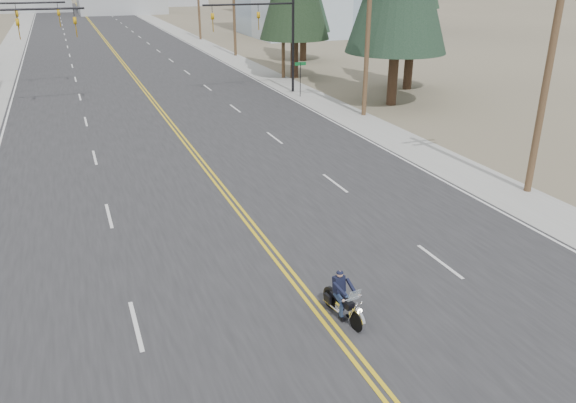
# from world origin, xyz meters

# --- Properties ---
(ground_plane) EXTENTS (400.00, 400.00, 0.00)m
(ground_plane) POSITION_xyz_m (0.00, 0.00, 0.00)
(ground_plane) COLOR #776D56
(ground_plane) RESTS_ON ground
(road) EXTENTS (20.00, 200.00, 0.01)m
(road) POSITION_xyz_m (0.00, 70.00, 0.01)
(road) COLOR #303033
(road) RESTS_ON ground
(sidewalk_left) EXTENTS (3.00, 200.00, 0.01)m
(sidewalk_left) POSITION_xyz_m (-11.50, 70.00, 0.01)
(sidewalk_left) COLOR #A5A5A0
(sidewalk_left) RESTS_ON ground
(sidewalk_right) EXTENTS (3.00, 200.00, 0.01)m
(sidewalk_right) POSITION_xyz_m (11.50, 70.00, 0.01)
(sidewalk_right) COLOR #A5A5A0
(sidewalk_right) RESTS_ON ground
(traffic_mast_left) EXTENTS (7.10, 0.26, 7.00)m
(traffic_mast_left) POSITION_xyz_m (-8.98, 32.00, 4.94)
(traffic_mast_left) COLOR black
(traffic_mast_left) RESTS_ON ground
(traffic_mast_right) EXTENTS (7.10, 0.26, 7.00)m
(traffic_mast_right) POSITION_xyz_m (8.98, 32.00, 4.94)
(traffic_mast_right) COLOR black
(traffic_mast_right) RESTS_ON ground
(traffic_mast_far) EXTENTS (6.10, 0.26, 7.00)m
(traffic_mast_far) POSITION_xyz_m (-9.31, 40.00, 4.87)
(traffic_mast_far) COLOR black
(traffic_mast_far) RESTS_ON ground
(street_sign) EXTENTS (0.90, 0.06, 2.62)m
(street_sign) POSITION_xyz_m (10.80, 30.00, 1.80)
(street_sign) COLOR black
(street_sign) RESTS_ON ground
(utility_pole_a) EXTENTS (2.20, 0.30, 11.00)m
(utility_pole_a) POSITION_xyz_m (12.50, 8.00, 5.73)
(utility_pole_a) COLOR brown
(utility_pole_a) RESTS_ON ground
(utility_pole_b) EXTENTS (2.20, 0.30, 11.50)m
(utility_pole_b) POSITION_xyz_m (12.50, 23.00, 5.98)
(utility_pole_b) COLOR brown
(utility_pole_b) RESTS_ON ground
(utility_pole_c) EXTENTS (2.20, 0.30, 11.00)m
(utility_pole_c) POSITION_xyz_m (12.50, 38.00, 5.73)
(utility_pole_c) COLOR brown
(utility_pole_c) RESTS_ON ground
(utility_pole_d) EXTENTS (2.20, 0.30, 11.50)m
(utility_pole_d) POSITION_xyz_m (12.50, 53.00, 5.98)
(utility_pole_d) COLOR brown
(utility_pole_d) RESTS_ON ground
(motorcyclist) EXTENTS (1.01, 1.90, 1.42)m
(motorcyclist) POSITION_xyz_m (0.49, 2.23, 0.71)
(motorcyclist) COLOR black
(motorcyclist) RESTS_ON ground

